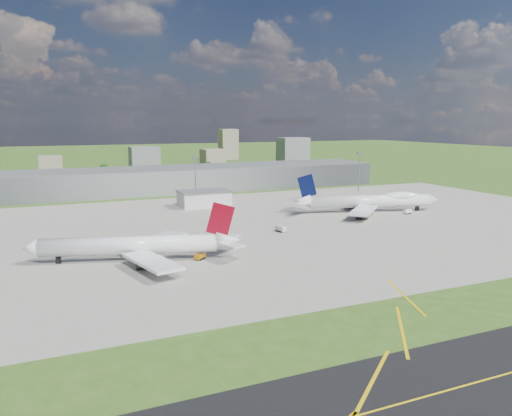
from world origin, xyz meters
name	(u,v)px	position (x,y,z in m)	size (l,w,h in m)	color
ground	(164,195)	(0.00, 150.00, 0.00)	(1400.00, 1400.00, 0.00)	#305119
apron	(247,228)	(10.00, 40.00, 0.04)	(360.00, 190.00, 0.08)	gray
terminal	(158,180)	(0.00, 165.00, 7.50)	(300.00, 42.00, 15.00)	gray
ops_building	(204,199)	(10.00, 100.00, 4.00)	(26.00, 16.00, 8.00)	silver
mast_center	(195,171)	(10.00, 115.00, 17.71)	(3.50, 2.00, 25.90)	gray
mast_east	(359,164)	(120.00, 115.00, 17.71)	(3.50, 2.00, 25.90)	gray
airliner_red_twin	(138,246)	(-42.59, 6.64, 5.07)	(68.02, 51.91, 19.05)	white
airliner_blue_quad	(370,201)	(81.22, 49.97, 5.48)	(74.20, 57.05, 19.74)	white
tug_yellow	(200,257)	(-23.55, 0.00, 0.98)	(4.42, 4.16, 1.90)	#C1750B
van_white_near	(281,229)	(19.45, 26.60, 1.27)	(3.36, 5.31, 2.52)	silver
van_white_far	(408,212)	(94.94, 37.85, 1.08)	(4.19, 2.39, 2.12)	white
bldg_cw	(50,163)	(-60.00, 340.00, 7.00)	(20.00, 18.00, 14.00)	gray
bldg_c	(144,159)	(20.00, 310.00, 11.00)	(26.00, 20.00, 22.00)	slate
bldg_ce	(213,157)	(100.00, 350.00, 8.00)	(22.00, 24.00, 16.00)	gray
bldg_e	(293,151)	(180.00, 320.00, 14.00)	(30.00, 22.00, 28.00)	slate
bldg_tall_e	(228,144)	(140.00, 410.00, 18.00)	(20.00, 18.00, 36.00)	gray
tree_c	(104,169)	(-20.00, 280.00, 5.84)	(8.10, 8.10, 9.90)	#382314
tree_e	(208,166)	(70.00, 275.00, 5.51)	(7.65, 7.65, 9.35)	#382314
tree_far_e	(292,163)	(160.00, 285.00, 4.53)	(6.30, 6.30, 7.70)	#382314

